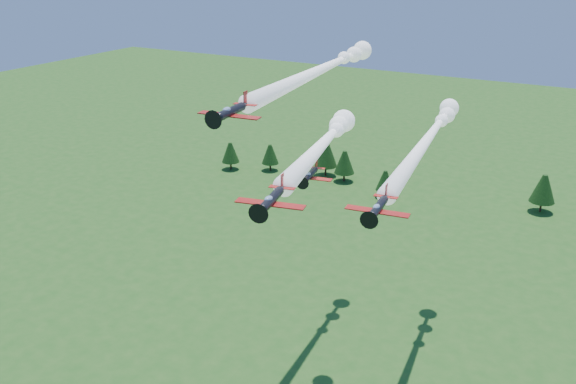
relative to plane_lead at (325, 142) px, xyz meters
The scene contains 5 objects.
plane_lead is the anchor object (origin of this frame).
plane_left 21.73m from the plane_lead, 117.34° to the left, with size 11.41×60.94×3.70m.
plane_right 23.01m from the plane_lead, 65.80° to the left, with size 12.59×60.90×3.70m.
plane_slot 8.00m from the plane_lead, 79.00° to the right, with size 6.44×7.04×2.25m.
treeline 103.11m from the plane_lead, 86.85° to the left, with size 165.37×18.44×11.66m.
Camera 1 is at (36.21, -66.10, 70.93)m, focal length 40.00 mm.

